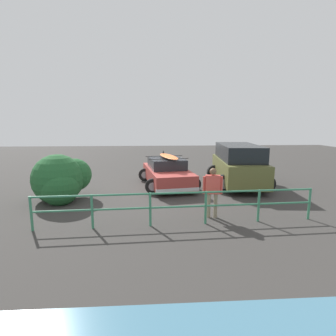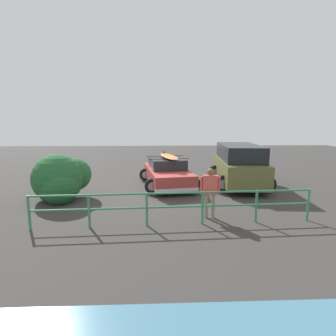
{
  "view_description": "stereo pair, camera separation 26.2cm",
  "coord_description": "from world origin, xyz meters",
  "px_view_note": "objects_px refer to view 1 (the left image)",
  "views": [
    {
      "loc": [
        0.58,
        11.94,
        2.93
      ],
      "look_at": [
        -0.13,
        0.52,
        0.95
      ],
      "focal_mm": 28.0,
      "sensor_mm": 36.0,
      "label": 1
    },
    {
      "loc": [
        0.32,
        11.95,
        2.93
      ],
      "look_at": [
        -0.13,
        0.52,
        0.95
      ],
      "focal_mm": 28.0,
      "sensor_mm": 36.0,
      "label": 2
    }
  ],
  "objects_px": {
    "sedan_car": "(167,173)",
    "bush_near_left": "(60,180)",
    "person_bystander": "(213,188)",
    "suv_car": "(238,165)"
  },
  "relations": [
    {
      "from": "sedan_car",
      "to": "bush_near_left",
      "type": "xyz_separation_m",
      "value": [
        4.19,
        2.18,
        0.16
      ]
    },
    {
      "from": "bush_near_left",
      "to": "sedan_car",
      "type": "bearing_deg",
      "value": -152.52
    },
    {
      "from": "sedan_car",
      "to": "bush_near_left",
      "type": "relative_size",
      "value": 1.99
    },
    {
      "from": "sedan_car",
      "to": "person_bystander",
      "type": "relative_size",
      "value": 2.74
    },
    {
      "from": "suv_car",
      "to": "person_bystander",
      "type": "distance_m",
      "value": 4.74
    },
    {
      "from": "person_bystander",
      "to": "bush_near_left",
      "type": "height_order",
      "value": "bush_near_left"
    },
    {
      "from": "suv_car",
      "to": "person_bystander",
      "type": "xyz_separation_m",
      "value": [
        2.19,
        4.2,
        -0.05
      ]
    },
    {
      "from": "suv_car",
      "to": "bush_near_left",
      "type": "xyz_separation_m",
      "value": [
        7.53,
        2.06,
        -0.2
      ]
    },
    {
      "from": "person_bystander",
      "to": "sedan_car",
      "type": "bearing_deg",
      "value": -75.04
    },
    {
      "from": "sedan_car",
      "to": "bush_near_left",
      "type": "distance_m",
      "value": 4.72
    }
  ]
}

